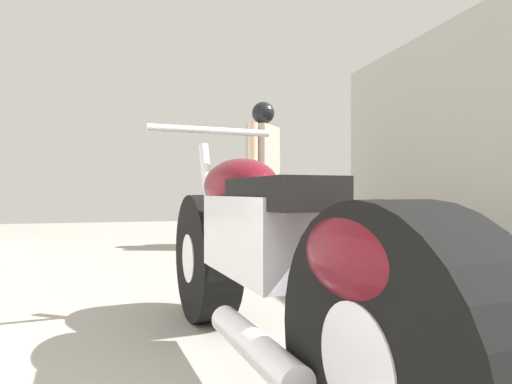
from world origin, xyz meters
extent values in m
plane|color=gray|center=(0.00, 3.09, 0.00)|extent=(14.83, 14.83, 0.00)
cylinder|color=black|center=(-0.15, 2.42, 0.34)|extent=(0.27, 0.69, 0.67)
cylinder|color=silver|center=(-0.15, 2.42, 0.34)|extent=(0.24, 0.28, 0.26)
cylinder|color=black|center=(0.02, 0.91, 0.34)|extent=(0.27, 0.69, 0.67)
cylinder|color=silver|center=(0.02, 0.91, 0.34)|extent=(0.24, 0.28, 0.26)
cube|color=silver|center=(-0.06, 1.66, 0.52)|extent=(0.33, 0.70, 0.29)
ellipsoid|color=#5B0F19|center=(-0.09, 1.89, 0.71)|extent=(0.33, 0.57, 0.23)
cube|color=black|center=(-0.04, 1.48, 0.68)|extent=(0.29, 0.53, 0.10)
ellipsoid|color=#5B0F19|center=(0.02, 0.96, 0.55)|extent=(0.32, 0.49, 0.25)
cylinder|color=silver|center=(-0.14, 2.38, 0.65)|extent=(0.08, 0.27, 0.61)
cylinder|color=silver|center=(-0.14, 2.34, 1.01)|extent=(0.65, 0.11, 0.04)
cylinder|color=silver|center=(-0.17, 1.34, 0.24)|extent=(0.16, 0.58, 0.09)
cylinder|color=black|center=(0.69, 4.34, 0.26)|extent=(0.52, 0.43, 0.53)
cylinder|color=silver|center=(0.69, 4.34, 0.26)|extent=(0.26, 0.25, 0.20)
cylinder|color=black|center=(1.68, 3.66, 0.26)|extent=(0.52, 0.43, 0.53)
cylinder|color=silver|center=(1.68, 3.66, 0.26)|extent=(0.26, 0.25, 0.20)
cube|color=silver|center=(1.18, 4.00, 0.41)|extent=(0.55, 0.46, 0.23)
ellipsoid|color=maroon|center=(1.04, 4.10, 0.56)|extent=(0.47, 0.42, 0.18)
cube|color=black|center=(1.31, 3.91, 0.54)|extent=(0.43, 0.37, 0.08)
ellipsoid|color=maroon|center=(1.64, 3.68, 0.43)|extent=(0.42, 0.38, 0.20)
cylinder|color=silver|center=(0.72, 4.32, 0.51)|extent=(0.19, 0.15, 0.48)
cylinder|color=silver|center=(0.75, 4.30, 0.79)|extent=(0.32, 0.44, 0.03)
cylinder|color=silver|center=(1.32, 3.76, 0.18)|extent=(0.41, 0.32, 0.07)
cylinder|color=#384766|center=(1.06, 5.32, 0.43)|extent=(0.23, 0.23, 0.85)
cylinder|color=#384766|center=(0.92, 5.16, 0.43)|extent=(0.23, 0.23, 0.85)
cube|color=#B2A899|center=(0.99, 5.24, 1.18)|extent=(0.50, 0.52, 0.65)
cylinder|color=beige|center=(1.18, 5.46, 1.21)|extent=(0.16, 0.16, 0.60)
cylinder|color=beige|center=(0.80, 5.02, 1.21)|extent=(0.16, 0.16, 0.60)
sphere|color=black|center=(0.99, 5.24, 1.65)|extent=(0.24, 0.24, 0.24)
sphere|color=black|center=(0.99, 5.24, 1.66)|extent=(0.28, 0.28, 0.28)
camera|label=1|loc=(-0.50, 0.10, 0.69)|focal=30.43mm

